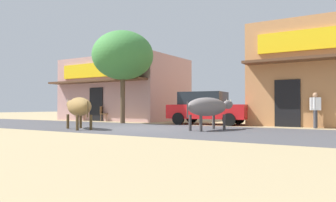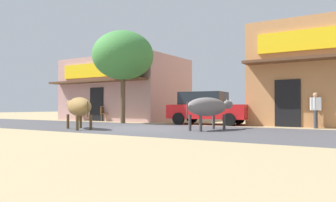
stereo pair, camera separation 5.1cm
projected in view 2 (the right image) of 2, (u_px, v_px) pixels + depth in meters
ground at (137, 128)px, 13.57m from camera, size 80.00×80.00×0.00m
asphalt_road at (137, 128)px, 13.57m from camera, size 72.00×6.03×0.00m
storefront_left_cafe at (125, 90)px, 22.49m from camera, size 7.79×5.95×4.11m
storefront_right_club at (326, 75)px, 15.86m from camera, size 6.42×5.95×4.85m
roadside_tree at (123, 56)px, 17.58m from camera, size 3.31×3.31×5.00m
parked_hatchback_car at (207, 108)px, 16.40m from camera, size 4.12×2.29×1.64m
cow_near_brown at (79, 107)px, 12.96m from camera, size 2.44×1.52×1.27m
cow_far_dark at (208, 107)px, 12.40m from camera, size 1.22×2.79×1.25m
pedestrian_by_shop at (316, 108)px, 13.47m from camera, size 0.46×0.61×1.48m
cafe_chair_near_tree at (104, 113)px, 20.03m from camera, size 0.56×0.56×0.92m
cafe_chair_by_doorway at (81, 113)px, 20.90m from camera, size 0.61×0.61×0.92m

